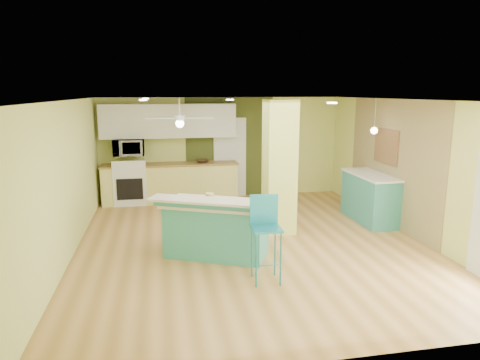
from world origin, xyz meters
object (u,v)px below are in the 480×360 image
object	(u,v)px
bar_stool	(265,224)
side_counter	(370,197)
fruit_bowl	(202,161)
canister	(210,198)
peninsula	(217,227)

from	to	relation	value
bar_stool	side_counter	xyz separation A→B (m)	(2.82, 2.36, -0.32)
fruit_bowl	side_counter	bearing A→B (deg)	-35.93
side_counter	fruit_bowl	distance (m)	4.01
fruit_bowl	canister	xyz separation A→B (m)	(-0.25, -3.62, -0.02)
side_counter	fruit_bowl	xyz separation A→B (m)	(-3.23, 2.34, 0.48)
side_counter	fruit_bowl	size ratio (longest dim) A/B	4.80
fruit_bowl	peninsula	bearing A→B (deg)	-92.30
canister	bar_stool	bearing A→B (deg)	-58.64
fruit_bowl	canister	world-z (taller)	canister
fruit_bowl	bar_stool	bearing A→B (deg)	-85.09
peninsula	side_counter	distance (m)	3.62
peninsula	bar_stool	xyz separation A→B (m)	(0.55, -1.04, 0.35)
peninsula	bar_stool	size ratio (longest dim) A/B	1.68
bar_stool	canister	distance (m)	1.26
peninsula	side_counter	xyz separation A→B (m)	(3.37, 1.31, 0.02)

